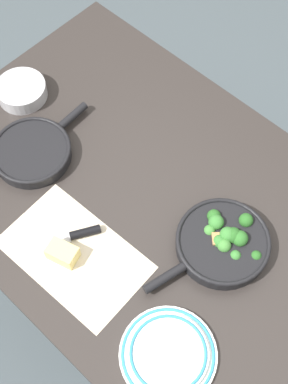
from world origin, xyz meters
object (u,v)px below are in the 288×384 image
Objects in this scene: skillet_eggs at (33,151)px; cheese_block at (63,253)px; dinner_plate_stack at (168,354)px; skillet_broccoli at (223,242)px; grater_knife at (72,236)px; prep_bowl_steel at (22,91)px.

skillet_eggs is 3.81× the size of cheese_block.
skillet_eggs is 0.70m from dinner_plate_stack.
cheese_block reaches higher than skillet_eggs.
dinner_plate_stack is at bearing 29.99° from skillet_broccoli.
skillet_eggs reaches higher than grater_knife.
skillet_eggs is at bearing -60.98° from skillet_broccoli.
skillet_eggs is 0.34m from cheese_block.
dinner_plate_stack is (0.40, -0.06, 0.00)m from grater_knife.
prep_bowl_steel is (-0.50, 0.28, -0.00)m from cheese_block.
skillet_eggs is 2.20× the size of prep_bowl_steel.
skillet_broccoli is 0.33m from dinner_plate_stack.
cheese_block is 0.37× the size of dinner_plate_stack.
skillet_broccoli is 0.40m from grater_knife.
grater_knife is at bearing -25.86° from prep_bowl_steel.
prep_bowl_steel reaches higher than grater_knife.
grater_knife is 0.86× the size of dinner_plate_stack.
skillet_broccoli is 0.61m from skillet_eggs.
skillet_broccoli is 1.07× the size of skillet_eggs.
dinner_plate_stack is (0.38, -0.00, -0.01)m from cheese_block.
skillet_eggs is at bearing -32.76° from prep_bowl_steel.
prep_bowl_steel reaches higher than skillet_eggs.
skillet_eggs is 0.30m from grater_knife.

